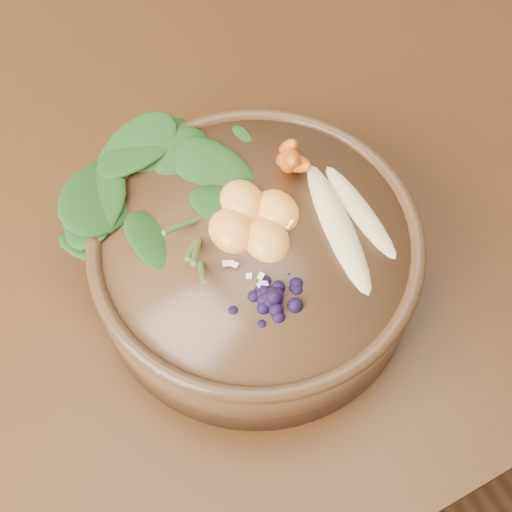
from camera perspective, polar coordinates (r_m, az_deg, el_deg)
ground at (r=1.54m, az=3.97°, el=-6.91°), size 4.00×4.00×0.00m
dining_table at (r=0.97m, az=6.33°, el=8.46°), size 1.60×0.90×0.75m
stoneware_bowl at (r=0.71m, az=0.00°, el=-0.40°), size 0.40×0.40×0.09m
kale_heap at (r=0.69m, az=-5.17°, el=6.39°), size 0.26×0.24×0.05m
carrot_cluster at (r=0.69m, az=3.31°, el=10.05°), size 0.08×0.08×0.09m
banana_halves at (r=0.68m, az=7.59°, el=3.67°), size 0.07×0.17×0.03m
mandarin_cluster at (r=0.67m, az=-0.15°, el=3.64°), size 0.12×0.12×0.04m
blueberry_pile at (r=0.62m, az=1.48°, el=-2.60°), size 0.17×0.15×0.04m
coconut_flakes at (r=0.66m, az=0.56°, el=0.02°), size 0.12×0.10×0.01m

